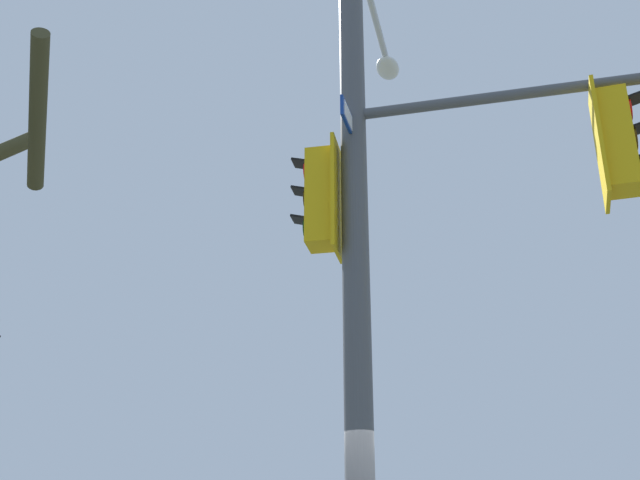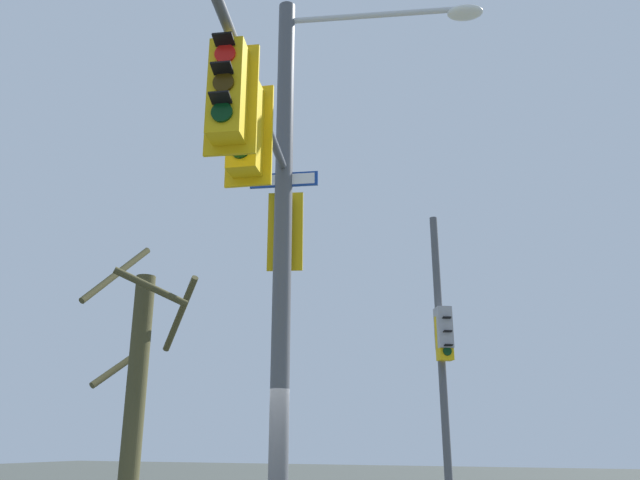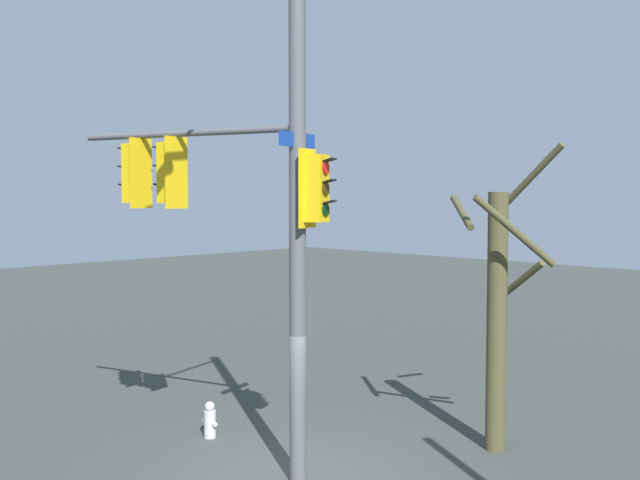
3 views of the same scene
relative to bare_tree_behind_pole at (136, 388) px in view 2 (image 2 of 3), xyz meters
The scene contains 3 objects.
main_signal_pole_assembly 5.25m from the bare_tree_behind_pole, 118.75° to the right, with size 5.58×3.81×9.08m.
secondary_pole_assembly 7.59m from the bare_tree_behind_pole, 38.73° to the right, with size 0.70×0.53×7.51m.
bare_tree_behind_pole is the anchor object (origin of this frame).
Camera 2 is at (-8.01, -4.10, 1.79)m, focal length 35.01 mm.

